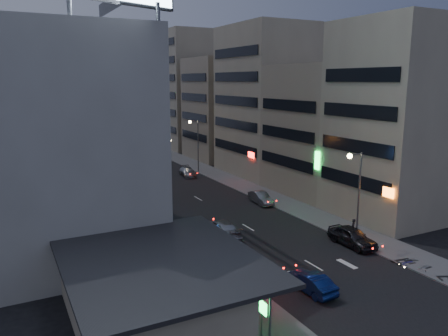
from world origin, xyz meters
TOP-DOWN VIEW (x-y plane):
  - ground at (0.00, 0.00)m, footprint 180.00×180.00m
  - sidewalk_left at (-8.00, 30.00)m, footprint 4.00×120.00m
  - sidewalk_right at (8.00, 30.00)m, footprint 4.00×120.00m
  - food_court at (-13.90, 2.00)m, footprint 11.00×13.00m
  - white_building at (-17.00, 20.00)m, footprint 14.00×24.00m
  - shophouse_near at (15.00, 10.50)m, footprint 10.00×11.00m
  - shophouse_mid at (15.50, 22.00)m, footprint 11.00×12.00m
  - shophouse_far at (15.00, 35.00)m, footprint 10.00×14.00m
  - far_left_a at (-15.50, 45.00)m, footprint 11.00×10.00m
  - far_left_b at (-16.00, 58.00)m, footprint 12.00×10.00m
  - far_right_a at (15.50, 50.00)m, footprint 11.00×12.00m
  - far_right_b at (16.00, 64.00)m, footprint 12.00×12.00m
  - street_lamp_right_near at (5.90, 6.00)m, footprint 1.60×0.44m
  - street_lamp_left at (-5.90, 22.00)m, footprint 1.60×0.44m
  - street_lamp_right_far at (5.90, 40.00)m, footprint 1.60×0.44m
  - parked_car_right_near at (5.60, 5.76)m, footprint 1.97×4.83m
  - parked_car_right_mid at (5.60, 20.63)m, footprint 1.81×4.27m
  - parked_car_left at (-5.60, 31.07)m, footprint 2.92×5.29m
  - parked_car_right_far at (3.74, 38.24)m, footprint 2.49×4.82m
  - road_car_blue at (-2.92, 0.75)m, footprint 1.61×4.15m
  - road_car_silver at (-3.51, 12.82)m, footprint 2.67×5.74m
  - person at (6.89, 7.06)m, footprint 0.74×0.73m
  - scooter_silver_a at (7.61, -0.17)m, footprint 0.70×1.82m
  - scooter_blue at (7.23, 0.90)m, footprint 0.78×1.78m
  - scooter_black_b at (7.42, 1.43)m, footprint 0.94×2.03m
  - scooter_silver_b at (7.91, 1.08)m, footprint 1.14×1.76m

SIDE VIEW (x-z plane):
  - ground at x=0.00m, z-range 0.00..0.00m
  - sidewalk_left at x=-8.00m, z-range 0.00..0.12m
  - sidewalk_right at x=8.00m, z-range 0.00..0.12m
  - scooter_silver_b at x=7.91m, z-range 0.12..1.14m
  - scooter_blue at x=7.23m, z-range 0.12..1.17m
  - scooter_silver_a at x=7.61m, z-range 0.12..1.21m
  - parked_car_right_far at x=3.74m, z-range 0.00..1.34m
  - road_car_blue at x=-2.92m, z-range 0.00..1.35m
  - parked_car_right_mid at x=5.60m, z-range 0.00..1.37m
  - parked_car_left at x=-5.60m, z-range 0.00..1.40m
  - scooter_black_b at x=7.42m, z-range 0.12..1.32m
  - road_car_silver at x=-3.51m, z-range 0.00..1.62m
  - parked_car_right_near at x=5.60m, z-range 0.00..1.64m
  - person at x=6.89m, z-range 0.12..1.84m
  - food_court at x=-13.90m, z-range 0.05..3.92m
  - street_lamp_right_near at x=5.90m, z-range 1.35..9.37m
  - street_lamp_left at x=-5.90m, z-range 1.35..9.37m
  - street_lamp_right_far at x=5.90m, z-range 1.35..9.37m
  - far_left_b at x=-16.00m, z-range 0.00..15.00m
  - shophouse_mid at x=15.50m, z-range 0.00..16.00m
  - white_building at x=-17.00m, z-range 0.00..18.00m
  - far_right_a at x=15.50m, z-range 0.00..18.00m
  - shophouse_near at x=15.00m, z-range 0.00..20.00m
  - far_left_a at x=-15.50m, z-range 0.00..20.00m
  - shophouse_far at x=15.00m, z-range 0.00..22.00m
  - far_right_b at x=16.00m, z-range 0.00..24.00m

